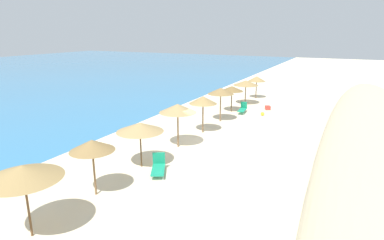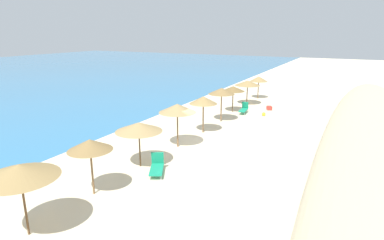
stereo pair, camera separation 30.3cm
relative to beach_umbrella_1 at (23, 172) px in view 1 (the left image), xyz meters
The scene contains 14 objects.
ground_plane 11.73m from the beach_umbrella_1, ahead, with size 160.00×160.00×0.00m, color beige.
beach_umbrella_1 is the anchor object (origin of this frame).
beach_umbrella_2 3.40m from the beach_umbrella_1, ahead, with size 1.97×1.97×2.61m.
beach_umbrella_3 6.93m from the beach_umbrella_1, ahead, with size 2.52×2.52×2.49m.
beach_umbrella_4 10.58m from the beach_umbrella_1, ahead, with size 2.33×2.33×2.81m.
beach_umbrella_5 14.09m from the beach_umbrella_1, ahead, with size 2.01×2.01×2.69m.
beach_umbrella_6 17.51m from the beach_umbrella_1, ahead, with size 2.12×2.12×2.78m.
beach_umbrella_7 21.03m from the beach_umbrella_1, ahead, with size 2.09×2.09×2.38m.
beach_umbrella_8 24.65m from the beach_umbrella_1, ahead, with size 2.51×2.51×2.44m.
beach_umbrella_9 28.18m from the beach_umbrella_1, ahead, with size 1.91×1.91×2.43m.
lounge_chair_0 7.02m from the beach_umbrella_1, 10.65° to the right, with size 1.65×1.29×0.99m.
lounge_chair_1 21.15m from the beach_umbrella_1, ahead, with size 1.63×0.74×0.95m.
beach_ball 21.20m from the beach_umbrella_1, ahead, with size 0.32×0.32×0.32m, color yellow.
cooler_box 23.61m from the beach_umbrella_1, ahead, with size 0.51×0.43×0.36m, color red.
Camera 1 is at (-17.94, -8.67, 7.12)m, focal length 30.20 mm.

